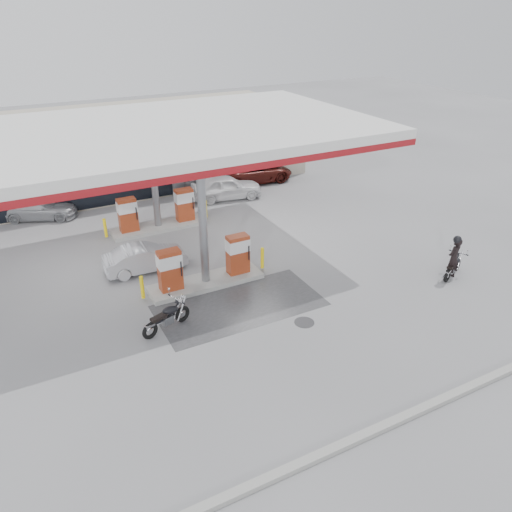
{
  "coord_description": "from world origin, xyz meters",
  "views": [
    {
      "loc": [
        -6.08,
        -13.83,
        9.95
      ],
      "look_at": [
        1.76,
        1.15,
        1.2
      ],
      "focal_mm": 35.0,
      "sensor_mm": 36.0,
      "label": 1
    }
  ],
  "objects_px": {
    "sedan_white": "(226,187)",
    "hatchback_silver": "(145,258)",
    "parked_motorcycle": "(167,318)",
    "parked_car_left": "(39,208)",
    "main_motorcycle": "(453,267)",
    "pump_island_far": "(157,215)",
    "biker_walking": "(237,169)",
    "attendant": "(189,198)",
    "pump_island_near": "(205,268)",
    "parked_car_right": "(255,172)",
    "biker_main": "(454,258)"
  },
  "relations": [
    {
      "from": "sedan_white",
      "to": "hatchback_silver",
      "type": "distance_m",
      "value": 8.75
    },
    {
      "from": "parked_motorcycle",
      "to": "parked_car_left",
      "type": "xyz_separation_m",
      "value": [
        -2.63,
        12.18,
        0.09
      ]
    },
    {
      "from": "main_motorcycle",
      "to": "hatchback_silver",
      "type": "bearing_deg",
      "value": 125.73
    },
    {
      "from": "pump_island_far",
      "to": "parked_motorcycle",
      "type": "bearing_deg",
      "value": -105.67
    },
    {
      "from": "pump_island_far",
      "to": "biker_walking",
      "type": "relative_size",
      "value": 2.49
    },
    {
      "from": "parked_motorcycle",
      "to": "attendant",
      "type": "relative_size",
      "value": 1.05
    },
    {
      "from": "pump_island_near",
      "to": "parked_car_right",
      "type": "bearing_deg",
      "value": 53.62
    },
    {
      "from": "main_motorcycle",
      "to": "parked_motorcycle",
      "type": "distance_m",
      "value": 11.47
    },
    {
      "from": "biker_walking",
      "to": "main_motorcycle",
      "type": "bearing_deg",
      "value": -103.34
    },
    {
      "from": "parked_motorcycle",
      "to": "sedan_white",
      "type": "distance_m",
      "value": 12.48
    },
    {
      "from": "main_motorcycle",
      "to": "attendant",
      "type": "relative_size",
      "value": 0.91
    },
    {
      "from": "pump_island_near",
      "to": "attendant",
      "type": "distance_m",
      "value": 7.28
    },
    {
      "from": "parked_car_left",
      "to": "parked_car_right",
      "type": "relative_size",
      "value": 0.8
    },
    {
      "from": "pump_island_far",
      "to": "biker_walking",
      "type": "distance_m",
      "value": 7.16
    },
    {
      "from": "pump_island_far",
      "to": "parked_car_right",
      "type": "xyz_separation_m",
      "value": [
        7.37,
        4.0,
        -0.07
      ]
    },
    {
      "from": "pump_island_far",
      "to": "parked_car_right",
      "type": "height_order",
      "value": "pump_island_far"
    },
    {
      "from": "main_motorcycle",
      "to": "parked_car_right",
      "type": "bearing_deg",
      "value": 72.4
    },
    {
      "from": "parked_motorcycle",
      "to": "sedan_white",
      "type": "xyz_separation_m",
      "value": [
        6.93,
        10.38,
        0.22
      ]
    },
    {
      "from": "parked_car_left",
      "to": "pump_island_far",
      "type": "bearing_deg",
      "value": -107.06
    },
    {
      "from": "attendant",
      "to": "parked_car_left",
      "type": "bearing_deg",
      "value": 91.35
    },
    {
      "from": "pump_island_near",
      "to": "main_motorcycle",
      "type": "xyz_separation_m",
      "value": [
        9.03,
        -3.98,
        -0.32
      ]
    },
    {
      "from": "main_motorcycle",
      "to": "attendant",
      "type": "xyz_separation_m",
      "value": [
        -7.04,
        10.98,
        0.5
      ]
    },
    {
      "from": "attendant",
      "to": "hatchback_silver",
      "type": "height_order",
      "value": "attendant"
    },
    {
      "from": "hatchback_silver",
      "to": "pump_island_near",
      "type": "bearing_deg",
      "value": -140.02
    },
    {
      "from": "pump_island_near",
      "to": "parked_motorcycle",
      "type": "bearing_deg",
      "value": -136.48
    },
    {
      "from": "biker_walking",
      "to": "parked_car_right",
      "type": "bearing_deg",
      "value": -16.86
    },
    {
      "from": "parked_car_right",
      "to": "biker_walking",
      "type": "relative_size",
      "value": 2.23
    },
    {
      "from": "hatchback_silver",
      "to": "main_motorcycle",
      "type": "bearing_deg",
      "value": -118.03
    },
    {
      "from": "parked_car_left",
      "to": "biker_walking",
      "type": "xyz_separation_m",
      "value": [
        10.98,
        -0.2,
        0.5
      ]
    },
    {
      "from": "biker_main",
      "to": "attendant",
      "type": "relative_size",
      "value": 0.96
    },
    {
      "from": "biker_main",
      "to": "biker_walking",
      "type": "xyz_separation_m",
      "value": [
        -2.81,
        13.86,
        0.17
      ]
    },
    {
      "from": "main_motorcycle",
      "to": "biker_main",
      "type": "bearing_deg",
      "value": -178.99
    },
    {
      "from": "biker_walking",
      "to": "pump_island_far",
      "type": "bearing_deg",
      "value": -173.43
    },
    {
      "from": "sedan_white",
      "to": "attendant",
      "type": "relative_size",
      "value": 2.17
    },
    {
      "from": "parked_car_left",
      "to": "attendant",
      "type": "bearing_deg",
      "value": -91.42
    },
    {
      "from": "pump_island_near",
      "to": "biker_main",
      "type": "relative_size",
      "value": 2.98
    },
    {
      "from": "hatchback_silver",
      "to": "parked_car_left",
      "type": "distance_m",
      "value": 8.43
    },
    {
      "from": "main_motorcycle",
      "to": "parked_car_right",
      "type": "distance_m",
      "value": 14.08
    },
    {
      "from": "attendant",
      "to": "hatchback_silver",
      "type": "xyz_separation_m",
      "value": [
        -3.72,
        -4.8,
        -0.35
      ]
    },
    {
      "from": "attendant",
      "to": "biker_main",
      "type": "bearing_deg",
      "value": -123.36
    },
    {
      "from": "parked_motorcycle",
      "to": "pump_island_far",
      "type": "bearing_deg",
      "value": 55.17
    },
    {
      "from": "biker_main",
      "to": "hatchback_silver",
      "type": "bearing_deg",
      "value": -42.68
    },
    {
      "from": "parked_motorcycle",
      "to": "biker_walking",
      "type": "bearing_deg",
      "value": 35.96
    },
    {
      "from": "pump_island_near",
      "to": "biker_main",
      "type": "distance_m",
      "value": 9.75
    },
    {
      "from": "pump_island_far",
      "to": "biker_main",
      "type": "xyz_separation_m",
      "value": [
        8.86,
        -10.06,
        0.15
      ]
    },
    {
      "from": "parked_motorcycle",
      "to": "parked_car_left",
      "type": "bearing_deg",
      "value": 83.04
    },
    {
      "from": "pump_island_near",
      "to": "pump_island_far",
      "type": "relative_size",
      "value": 1.0
    },
    {
      "from": "pump_island_far",
      "to": "main_motorcycle",
      "type": "xyz_separation_m",
      "value": [
        9.03,
        -9.98,
        -0.32
      ]
    },
    {
      "from": "parked_car_left",
      "to": "hatchback_silver",
      "type": "bearing_deg",
      "value": -135.69
    },
    {
      "from": "main_motorcycle",
      "to": "parked_car_right",
      "type": "xyz_separation_m",
      "value": [
        -1.67,
        13.98,
        0.24
      ]
    }
  ]
}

